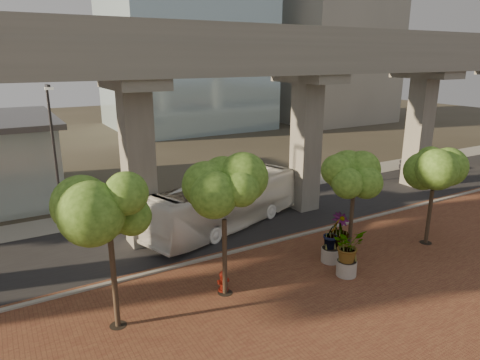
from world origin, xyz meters
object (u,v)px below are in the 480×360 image
parked_car (422,163)px  planter_front (348,248)px  fire_hydrant (223,281)px  transit_bus (226,204)px

parked_car → planter_front: planter_front is taller
fire_hydrant → transit_bus: bearing=60.8°
parked_car → planter_front: 24.27m
transit_bus → planter_front: size_ratio=4.77×
planter_front → transit_bus: bearing=104.3°
fire_hydrant → planter_front: bearing=-16.3°
transit_bus → fire_hydrant: size_ratio=11.06×
parked_car → fire_hydrant: size_ratio=4.46×
fire_hydrant → planter_front: (6.06, -1.78, 0.99)m
parked_car → planter_front: bearing=116.4°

